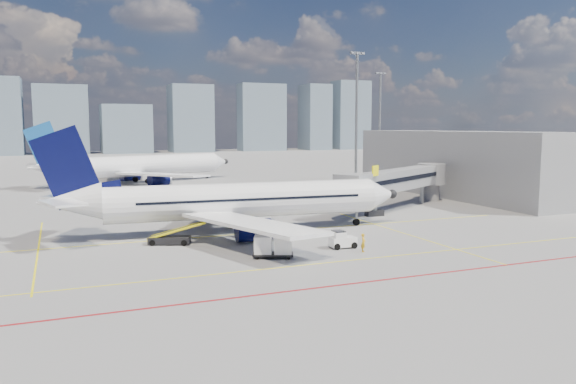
% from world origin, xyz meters
% --- Properties ---
extents(ground, '(420.00, 420.00, 0.00)m').
position_xyz_m(ground, '(0.00, 0.00, 0.00)').
color(ground, slate).
rests_on(ground, ground).
extents(apron_markings, '(90.00, 35.12, 0.01)m').
position_xyz_m(apron_markings, '(-0.58, -3.91, 0.01)').
color(apron_markings, '#FDF00D').
rests_on(apron_markings, ground).
extents(jet_bridge, '(23.55, 15.78, 6.30)m').
position_xyz_m(jet_bridge, '(23.51, 16.91, 3.74)').
color(jet_bridge, gray).
rests_on(jet_bridge, ground).
extents(terminal_block, '(10.00, 42.00, 10.00)m').
position_xyz_m(terminal_block, '(39.95, 26.00, 5.00)').
color(terminal_block, gray).
rests_on(terminal_block, ground).
extents(floodlight_mast_ne, '(3.20, 0.61, 25.45)m').
position_xyz_m(floodlight_mast_ne, '(38.00, 55.00, 13.59)').
color(floodlight_mast_ne, gray).
rests_on(floodlight_mast_ne, ground).
extents(floodlight_mast_far, '(3.20, 0.61, 25.45)m').
position_xyz_m(floodlight_mast_far, '(65.00, 90.00, 13.59)').
color(floodlight_mast_far, gray).
rests_on(floodlight_mast_far, ground).
extents(distant_skyline, '(252.01, 15.79, 31.74)m').
position_xyz_m(distant_skyline, '(-0.02, 190.00, 13.46)').
color(distant_skyline, slate).
rests_on(distant_skyline, ground).
extents(main_aircraft, '(37.06, 32.26, 10.90)m').
position_xyz_m(main_aircraft, '(-2.20, 9.00, 3.22)').
color(main_aircraft, white).
rests_on(main_aircraft, ground).
extents(second_aircraft, '(39.71, 33.82, 11.94)m').
position_xyz_m(second_aircraft, '(-4.13, 63.96, 3.22)').
color(second_aircraft, white).
rests_on(second_aircraft, ground).
extents(baggage_tug, '(2.34, 1.47, 1.59)m').
position_xyz_m(baggage_tug, '(4.92, -1.63, 0.76)').
color(baggage_tug, white).
rests_on(baggage_tug, ground).
extents(cargo_dolly, '(3.61, 2.64, 1.81)m').
position_xyz_m(cargo_dolly, '(-2.00, -2.76, 0.99)').
color(cargo_dolly, black).
rests_on(cargo_dolly, ground).
extents(belt_loader, '(5.40, 3.10, 2.20)m').
position_xyz_m(belt_loader, '(-8.78, 5.71, 0.57)').
color(belt_loader, black).
rests_on(belt_loader, ground).
extents(ramp_worker, '(0.67, 0.70, 1.61)m').
position_xyz_m(ramp_worker, '(5.93, -3.71, 0.81)').
color(ramp_worker, gold).
rests_on(ramp_worker, ground).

